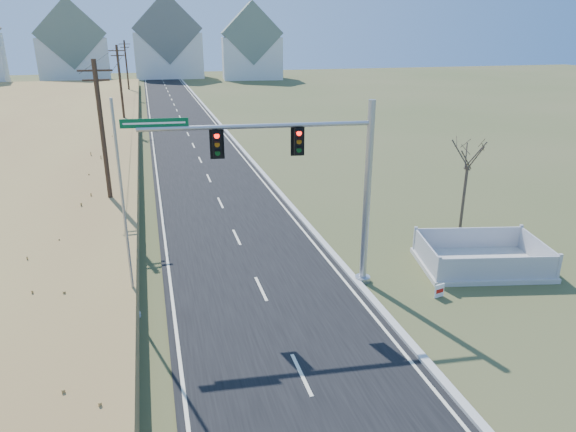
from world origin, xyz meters
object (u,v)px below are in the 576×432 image
Objects in this scene: open_sign at (439,291)px; traffic_signal_mast at (323,179)px; bare_tree at (469,152)px; flagpole at (127,237)px; fence_enclosure at (481,261)px.

traffic_signal_mast is at bearing 138.71° from open_sign.
bare_tree is at bearing 39.05° from open_sign.
flagpole is (-7.72, -0.67, -1.46)m from traffic_signal_mast.
flagpole is at bearing 159.28° from open_sign.
flagpole is (-12.09, 1.72, 3.00)m from open_sign.
flagpole reaches higher than open_sign.
fence_enclosure is 6.55m from bare_tree.
open_sign is 0.11× the size of bare_tree.
open_sign is at bearing -136.16° from fence_enclosure.
traffic_signal_mast reaches higher than fence_enclosure.
fence_enclosure is 0.76× the size of flagpole.
traffic_signal_mast is 1.57× the size of fence_enclosure.
open_sign is at bearing -23.06° from traffic_signal_mast.
flagpole reaches higher than fence_enclosure.
bare_tree is (9.82, 4.49, -0.49)m from traffic_signal_mast.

